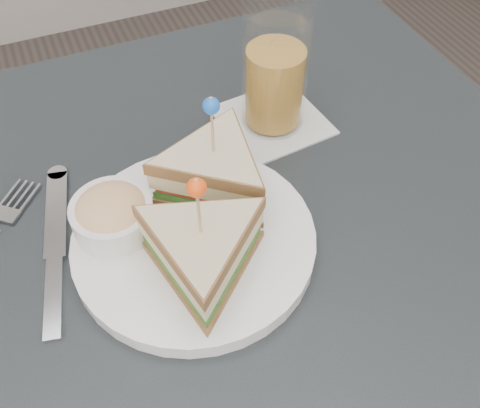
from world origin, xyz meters
name	(u,v)px	position (x,y,z in m)	size (l,w,h in m)	color
table	(235,285)	(0.00, 0.00, 0.67)	(0.80, 0.80, 0.75)	black
plate_meal	(196,217)	(-0.03, 0.02, 0.79)	(0.29, 0.29, 0.14)	white
cutlery_knife	(55,251)	(-0.17, 0.06, 0.75)	(0.06, 0.22, 0.01)	silver
drink_set	(275,76)	(0.12, 0.16, 0.82)	(0.13, 0.13, 0.15)	silver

